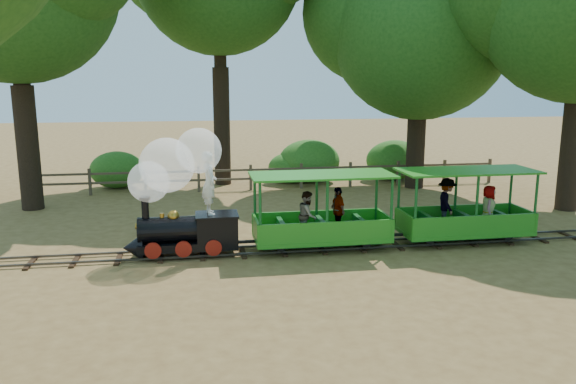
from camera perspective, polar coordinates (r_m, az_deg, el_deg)
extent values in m
plane|color=olive|center=(14.42, 3.40, -5.82)|extent=(90.00, 90.00, 0.00)
cube|color=#3F3D3A|center=(14.11, 3.67, -5.89)|extent=(22.00, 0.05, 0.05)
cube|color=#3F3D3A|center=(14.67, 3.14, -5.20)|extent=(22.00, 0.05, 0.05)
cube|color=#382314|center=(14.41, 3.40, -5.73)|extent=(0.12, 1.00, 0.05)
cube|color=#382314|center=(14.20, -16.82, -6.47)|extent=(0.12, 1.00, 0.05)
cube|color=#382314|center=(16.23, 20.93, -4.50)|extent=(0.12, 1.00, 0.05)
cube|color=black|center=(13.99, -10.09, -5.25)|extent=(2.40, 0.76, 0.20)
cylinder|color=black|center=(13.90, -11.73, -3.70)|extent=(1.53, 0.61, 0.61)
cylinder|color=black|center=(13.81, -14.31, -1.59)|extent=(0.17, 0.17, 0.48)
sphere|color=#B1842A|center=(13.81, -11.56, -2.38)|extent=(0.28, 0.28, 0.28)
cylinder|color=#B1842A|center=(13.82, -12.69, -2.33)|extent=(0.11, 0.11, 0.11)
cube|color=black|center=(13.89, -7.22, -3.58)|extent=(0.98, 0.76, 0.60)
cube|color=black|center=(13.81, -7.25, -2.29)|extent=(1.04, 0.83, 0.04)
cone|color=black|center=(14.09, -15.45, -5.48)|extent=(0.49, 0.70, 0.70)
cylinder|color=#B1842A|center=(13.93, -15.03, -3.36)|extent=(0.11, 0.15, 0.15)
cylinder|color=maroon|center=(13.66, -13.56, -5.82)|extent=(0.39, 0.07, 0.39)
cylinder|color=maroon|center=(14.41, -13.35, -4.90)|extent=(0.39, 0.07, 0.39)
cylinder|color=maroon|center=(13.62, -10.57, -5.74)|extent=(0.39, 0.07, 0.39)
cylinder|color=maroon|center=(14.37, -10.52, -4.82)|extent=(0.39, 0.07, 0.39)
cylinder|color=maroon|center=(13.62, -7.57, -5.64)|extent=(0.39, 0.07, 0.39)
cylinder|color=maroon|center=(14.37, -7.68, -4.72)|extent=(0.39, 0.07, 0.39)
sphere|color=white|center=(13.72, -13.97, 1.01)|extent=(0.98, 0.98, 0.98)
sphere|color=white|center=(13.68, -12.21, 2.68)|extent=(1.31, 1.31, 1.31)
sphere|color=white|center=(13.67, -9.05, 4.18)|extent=(1.09, 1.09, 1.09)
imported|color=white|center=(13.66, -8.00, 0.92)|extent=(0.45, 0.61, 1.53)
cube|color=#288E1E|center=(14.32, 3.40, -4.60)|extent=(3.41, 1.30, 0.10)
cube|color=#155C20|center=(14.36, 3.40, -5.06)|extent=(3.07, 0.50, 0.14)
cube|color=#288E1E|center=(13.67, 3.99, -4.09)|extent=(3.41, 0.06, 0.50)
cube|color=#288E1E|center=(14.82, 2.89, -2.84)|extent=(3.41, 0.06, 0.50)
cube|color=#288E1E|center=(13.96, 3.48, 1.74)|extent=(3.56, 1.45, 0.05)
cylinder|color=#155C20|center=(13.29, -2.84, -2.29)|extent=(0.07, 0.07, 1.60)
cylinder|color=#155C20|center=(14.43, -3.39, -1.19)|extent=(0.07, 0.07, 1.60)
cylinder|color=#155C20|center=(14.02, 10.47, -1.74)|extent=(0.07, 0.07, 1.60)
cylinder|color=#155C20|center=(15.11, 8.96, -0.73)|extent=(0.07, 0.07, 1.60)
cube|color=#155C20|center=(14.07, -0.66, -3.81)|extent=(0.12, 1.10, 0.40)
cube|color=#155C20|center=(14.26, 3.41, -3.63)|extent=(0.12, 1.10, 0.40)
cube|color=#155C20|center=(14.51, 7.36, -3.43)|extent=(0.12, 1.10, 0.40)
cylinder|color=black|center=(13.83, -0.72, -5.52)|extent=(0.28, 0.06, 0.28)
cylinder|color=black|center=(14.47, -1.13, -4.74)|extent=(0.28, 0.06, 0.28)
cylinder|color=black|center=(14.31, 7.98, -5.05)|extent=(0.28, 0.06, 0.28)
cylinder|color=black|center=(14.93, 7.20, -4.32)|extent=(0.28, 0.06, 0.28)
imported|color=gray|center=(13.86, 1.99, -2.35)|extent=(0.62, 0.70, 1.20)
imported|color=gray|center=(14.39, 5.07, -1.84)|extent=(0.41, 0.75, 1.21)
cube|color=#288E1E|center=(15.62, 17.43, -3.75)|extent=(3.41, 1.30, 0.10)
cube|color=#155C20|center=(15.66, 17.40, -4.17)|extent=(3.07, 0.50, 0.14)
cube|color=#288E1E|center=(15.03, 18.54, -3.23)|extent=(3.41, 0.06, 0.50)
cube|color=#288E1E|center=(16.08, 16.52, -2.16)|extent=(3.41, 0.06, 0.50)
cube|color=#288E1E|center=(15.30, 17.79, 2.06)|extent=(3.56, 1.45, 0.05)
cylinder|color=#155C20|center=(14.24, 12.84, -1.63)|extent=(0.07, 0.07, 1.60)
cylinder|color=#155C20|center=(15.32, 11.18, -0.64)|extent=(0.07, 0.07, 1.60)
cylinder|color=#155C20|center=(15.75, 23.85, -1.09)|extent=(0.07, 0.07, 1.60)
cylinder|color=#155C20|center=(16.73, 21.66, -0.23)|extent=(0.07, 0.07, 1.60)
cube|color=#155C20|center=(15.13, 14.02, -3.07)|extent=(0.12, 1.10, 0.40)
cube|color=#155C20|center=(15.56, 17.48, -2.86)|extent=(0.12, 1.10, 0.40)
cube|color=#155C20|center=(16.05, 20.75, -2.65)|extent=(0.12, 1.10, 0.40)
cylinder|color=black|center=(14.89, 14.23, -4.63)|extent=(0.28, 0.06, 0.28)
cylinder|color=black|center=(15.49, 13.23, -3.96)|extent=(0.28, 0.06, 0.28)
cylinder|color=black|center=(15.88, 21.49, -4.09)|extent=(0.28, 0.06, 0.28)
cylinder|color=black|center=(16.44, 20.28, -3.48)|extent=(0.28, 0.06, 0.28)
imported|color=gray|center=(15.57, 15.81, -1.02)|extent=(0.64, 0.93, 1.32)
imported|color=gray|center=(15.49, 19.68, -1.55)|extent=(0.60, 0.69, 1.20)
cylinder|color=#2D2116|center=(20.28, -24.91, 4.04)|extent=(0.70, 0.70, 4.06)
cylinder|color=#2D2116|center=(20.17, -25.69, 13.06)|extent=(0.52, 0.53, 2.32)
cylinder|color=#2D2116|center=(23.02, -6.74, 6.61)|extent=(0.66, 0.66, 4.71)
cylinder|color=#2D2116|center=(23.01, -6.96, 15.83)|extent=(0.50, 0.50, 2.69)
cylinder|color=#2D2116|center=(22.77, 12.84, 4.48)|extent=(0.72, 0.72, 3.24)
cylinder|color=#2D2116|center=(22.61, 13.13, 10.90)|extent=(0.54, 0.54, 1.85)
sphere|color=#1B4B17|center=(22.68, 13.37, 15.85)|extent=(6.89, 6.89, 6.89)
sphere|color=#1B4B17|center=(22.56, 18.78, 17.79)|extent=(5.17, 5.17, 5.17)
sphere|color=#1B4B17|center=(23.35, 8.57, 17.59)|extent=(5.51, 5.51, 5.51)
cylinder|color=#2D2116|center=(20.53, 26.78, 3.40)|extent=(0.68, 0.68, 3.66)
cube|color=brown|center=(22.53, -24.50, 0.78)|extent=(0.10, 0.10, 1.00)
cube|color=brown|center=(22.09, -19.49, 0.96)|extent=(0.10, 0.10, 1.00)
cube|color=brown|center=(21.83, -14.31, 1.15)|extent=(0.10, 0.10, 1.00)
cube|color=brown|center=(21.74, -9.06, 1.32)|extent=(0.10, 0.10, 1.00)
cube|color=brown|center=(21.84, -3.81, 1.49)|extent=(0.10, 0.10, 1.00)
cube|color=brown|center=(22.13, 1.35, 1.64)|extent=(0.10, 0.10, 1.00)
cube|color=brown|center=(22.58, 6.35, 1.77)|extent=(0.10, 0.10, 1.00)
cube|color=brown|center=(23.20, 11.11, 1.89)|extent=(0.10, 0.10, 1.00)
cube|color=brown|center=(23.97, 15.60, 1.98)|extent=(0.10, 0.10, 1.00)
cube|color=brown|center=(24.88, 19.78, 2.06)|extent=(0.10, 0.10, 1.00)
cube|color=brown|center=(21.91, -1.21, 2.34)|extent=(18.00, 0.06, 0.08)
cube|color=brown|center=(21.97, -1.21, 1.44)|extent=(18.00, 0.06, 0.08)
ellipsoid|color=#2D6B1E|center=(23.19, -16.98, 2.17)|extent=(2.11, 1.62, 1.46)
ellipsoid|color=#2D6B1E|center=(23.43, 2.16, 3.16)|extent=(2.58, 1.98, 1.78)
ellipsoid|color=#2D6B1E|center=(23.33, 0.19, 2.48)|extent=(1.82, 1.40, 1.26)
ellipsoid|color=#2D6B1E|center=(24.46, 10.77, 3.21)|extent=(2.45, 1.88, 1.69)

